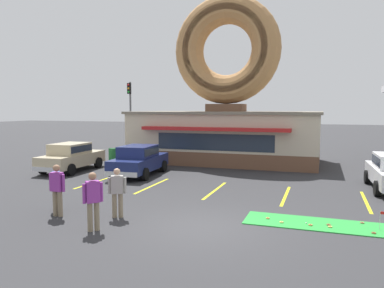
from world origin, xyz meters
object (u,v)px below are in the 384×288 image
object	(u,v)px
car_navy	(139,159)
pedestrian_leather_jacket_man	(56,185)
putting_flag_pin	(382,216)
pedestrian_blue_sweater_man	(117,190)
trash_bin	(113,155)
golf_ball	(306,223)
car_champagne	(71,156)
pedestrian_hooded_kid	(57,188)
pedestrian_clipboard_woman	(93,198)
traffic_light_pole	(130,107)

from	to	relation	value
car_navy	pedestrian_leather_jacket_man	world-z (taller)	pedestrian_leather_jacket_man
putting_flag_pin	pedestrian_blue_sweater_man	distance (m)	8.08
putting_flag_pin	trash_bin	size ratio (longest dim) A/B	0.56
putting_flag_pin	pedestrian_blue_sweater_man	world-z (taller)	pedestrian_blue_sweater_man
golf_ball	car_champagne	bearing A→B (deg)	155.54
pedestrian_hooded_kid	putting_flag_pin	bearing A→B (deg)	10.80
putting_flag_pin	trash_bin	distance (m)	17.34
pedestrian_hooded_kid	pedestrian_clipboard_woman	size ratio (longest dim) A/B	1.00
golf_ball	car_champagne	world-z (taller)	car_champagne
golf_ball	car_navy	bearing A→B (deg)	145.73
car_navy	traffic_light_pole	bearing A→B (deg)	120.56
golf_ball	pedestrian_clipboard_woman	xyz separation A→B (m)	(-5.83, -2.64, 0.91)
putting_flag_pin	pedestrian_hooded_kid	distance (m)	10.09
pedestrian_leather_jacket_man	traffic_light_pole	distance (m)	19.32
car_champagne	car_navy	size ratio (longest dim) A/B	0.99
golf_ball	trash_bin	distance (m)	15.71
putting_flag_pin	traffic_light_pole	xyz separation A→B (m)	(-17.20, 16.56, 3.27)
trash_bin	pedestrian_hooded_kid	bearing A→B (deg)	-67.32
car_navy	car_champagne	bearing A→B (deg)	-179.41
traffic_light_pole	trash_bin	bearing A→B (deg)	-70.07
car_champagne	pedestrian_clipboard_woman	distance (m)	11.25
car_champagne	pedestrian_leather_jacket_man	xyz separation A→B (m)	(4.77, -7.13, 0.01)
pedestrian_hooded_kid	trash_bin	xyz separation A→B (m)	(-4.70, 11.25, -0.46)
car_navy	pedestrian_clipboard_woman	distance (m)	9.14
pedestrian_leather_jacket_man	trash_bin	size ratio (longest dim) A/B	1.65
car_champagne	traffic_light_pole	bearing A→B (deg)	100.71
pedestrian_blue_sweater_man	trash_bin	distance (m)	12.61
car_navy	pedestrian_blue_sweater_man	world-z (taller)	pedestrian_blue_sweater_man
putting_flag_pin	car_champagne	distance (m)	16.26
golf_ball	trash_bin	size ratio (longest dim) A/B	0.04
golf_ball	pedestrian_blue_sweater_man	bearing A→B (deg)	-168.24
putting_flag_pin	car_navy	distance (m)	12.38
car_champagne	pedestrian_blue_sweater_man	distance (m)	10.18
car_champagne	pedestrian_clipboard_woman	size ratio (longest dim) A/B	2.67
car_champagne	pedestrian_clipboard_woman	world-z (taller)	pedestrian_clipboard_woman
trash_bin	traffic_light_pole	distance (m)	8.30
trash_bin	traffic_light_pole	xyz separation A→B (m)	(-2.61, 7.20, 3.21)
putting_flag_pin	pedestrian_blue_sweater_man	xyz separation A→B (m)	(-7.96, -1.35, 0.46)
pedestrian_hooded_kid	pedestrian_leather_jacket_man	world-z (taller)	pedestrian_hooded_kid
pedestrian_hooded_kid	golf_ball	bearing A→B (deg)	12.68
golf_ball	pedestrian_hooded_kid	bearing A→B (deg)	-167.32
car_navy	pedestrian_leather_jacket_man	size ratio (longest dim) A/B	2.90
pedestrian_leather_jacket_man	car_champagne	bearing A→B (deg)	123.82
pedestrian_clipboard_woman	pedestrian_hooded_kid	bearing A→B (deg)	155.79
putting_flag_pin	pedestrian_clipboard_woman	xyz separation A→B (m)	(-7.92, -2.77, 0.52)
car_navy	pedestrian_clipboard_woman	size ratio (longest dim) A/B	2.70
putting_flag_pin	car_navy	world-z (taller)	car_navy
golf_ball	pedestrian_leather_jacket_man	distance (m)	8.43
pedestrian_hooded_kid	traffic_light_pole	size ratio (longest dim) A/B	0.30
trash_bin	golf_ball	bearing A→B (deg)	-37.20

